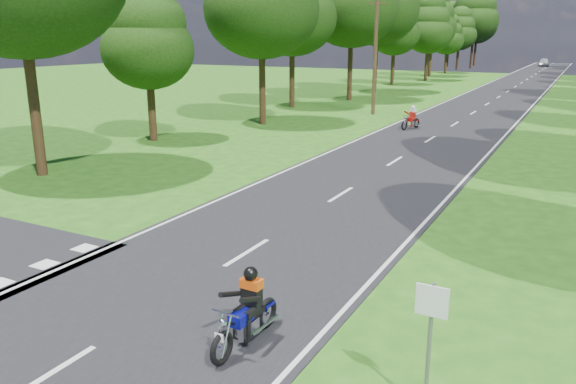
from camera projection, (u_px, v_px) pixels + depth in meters
The scene contains 9 objects.
ground at pixel (199, 283), 12.26m from camera, with size 160.00×160.00×0.00m, color #245212.
main_road at pixel (508, 92), 54.81m from camera, with size 7.00×140.00×0.02m, color black.
road_markings at pixel (503, 93), 53.27m from camera, with size 7.40×140.00×0.01m.
treeline at pixel (542, 7), 60.52m from camera, with size 40.00×115.35×14.78m.
telegraph_pole at pixel (375, 54), 37.71m from camera, with size 1.20×0.26×8.00m.
road_sign at pixel (430, 328), 7.70m from camera, with size 0.45×0.07×2.00m.
rider_near_blue at pixel (245, 308), 9.60m from camera, with size 0.56×1.67×1.39m, color #0B0E81, non-canonical shape.
rider_far_red at pixel (411, 117), 32.42m from camera, with size 0.54×1.62×1.35m, color #960B0C, non-canonical shape.
distant_car at pixel (544, 62), 101.03m from camera, with size 1.72×4.27×1.46m, color #BABDC2.
Camera 1 is at (7.02, -9.04, 5.20)m, focal length 35.00 mm.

